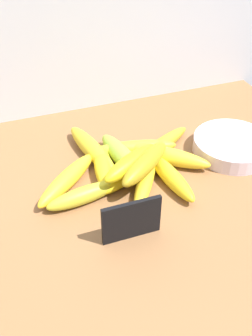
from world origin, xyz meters
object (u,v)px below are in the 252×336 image
object	(u,v)px
banana_10	(91,150)
banana_2	(128,175)
banana_8	(160,146)
banana_7	(103,167)
banana_0	(165,155)
banana_1	(84,195)
banana_11	(145,164)
banana_3	(67,179)
banana_5	(134,148)
banana_4	(171,177)
banana_6	(124,158)
fruit_bowl	(232,146)
banana_12	(131,163)
banana_9	(146,180)
chalkboard_sign	(130,222)

from	to	relation	value
banana_10	banana_2	bearing A→B (deg)	-66.29
banana_2	banana_8	world-z (taller)	same
banana_7	banana_8	distance (cm)	15.21
banana_0	banana_7	distance (cm)	14.25
banana_1	banana_11	distance (cm)	14.10
banana_3	banana_5	distance (cm)	17.93
banana_4	banana_6	bearing A→B (deg)	129.34
banana_2	banana_5	size ratio (longest dim) A/B	0.79
fruit_bowl	banana_11	bearing A→B (deg)	-171.50
fruit_bowl	banana_6	bearing A→B (deg)	172.15
banana_1	banana_12	bearing A→B (deg)	13.10
banana_9	banana_6	bearing A→B (deg)	104.87
chalkboard_sign	banana_1	world-z (taller)	chalkboard_sign
banana_2	banana_10	distance (cm)	12.12
banana_3	banana_10	distance (cm)	11.29
banana_1	banana_4	xyz separation A→B (cm)	(18.77, -0.63, 0.06)
banana_0	banana_11	bearing A→B (deg)	-143.71
banana_9	banana_11	bearing A→B (deg)	84.76
banana_2	fruit_bowl	bearing A→B (deg)	3.76
banana_11	banana_0	bearing A→B (deg)	36.29
chalkboard_sign	banana_0	distance (cm)	23.65
banana_3	banana_8	size ratio (longest dim) A/B	0.93
fruit_bowl	banana_2	bearing A→B (deg)	-176.24
banana_7	banana_12	xyz separation A→B (cm)	(4.79, -4.68, 3.29)
banana_5	banana_6	distance (cm)	4.77
chalkboard_sign	banana_11	world-z (taller)	chalkboard_sign
banana_5	chalkboard_sign	bearing A→B (deg)	-112.34
banana_7	banana_12	bearing A→B (deg)	-44.34
fruit_bowl	banana_6	distance (cm)	25.70
banana_0	banana_12	bearing A→B (deg)	-157.97
banana_4	banana_10	xyz separation A→B (cm)	(-13.15, 14.77, 0.17)
banana_4	banana_8	bearing A→B (deg)	77.86
banana_1	banana_3	size ratio (longest dim) A/B	0.82
banana_1	fruit_bowl	bearing A→B (deg)	7.41
banana_1	banana_11	size ratio (longest dim) A/B	0.95
banana_12	banana_10	bearing A→B (deg)	115.33
banana_3	banana_10	bearing A→B (deg)	47.52
banana_10	banana_11	distance (cm)	15.46
banana_6	banana_12	xyz separation A→B (cm)	(-0.36, -5.73, 3.03)
banana_3	banana_11	size ratio (longest dim) A/B	1.15
banana_4	banana_11	size ratio (longest dim) A/B	1.03
banana_10	banana_11	size ratio (longest dim) A/B	1.25
banana_8	banana_7	bearing A→B (deg)	-167.71
banana_4	banana_12	world-z (taller)	banana_12
banana_2	banana_6	world-z (taller)	banana_6
chalkboard_sign	banana_5	xyz separation A→B (cm)	(9.54, 23.20, -2.02)
banana_9	chalkboard_sign	bearing A→B (deg)	-123.40
banana_3	banana_9	distance (cm)	16.43
banana_7	banana_10	xyz separation A→B (cm)	(-0.69, 6.89, 0.08)
banana_4	banana_6	distance (cm)	11.55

